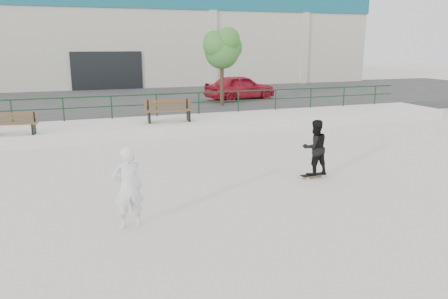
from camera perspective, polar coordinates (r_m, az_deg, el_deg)
name	(u,v)px	position (r m, az deg, el deg)	size (l,w,h in m)	color
ground	(206,213)	(9.98, -2.34, -8.29)	(120.00, 120.00, 0.00)	beige
ledge	(140,128)	(18.88, -10.94, 2.78)	(30.00, 3.00, 0.50)	silver
parking_strip	(118,103)	(27.22, -13.72, 5.92)	(60.00, 14.00, 0.50)	#303030
railing	(134,101)	(20.00, -11.65, 6.23)	(28.00, 0.06, 1.03)	#153B1E
commercial_building	(97,34)	(40.95, -16.24, 14.31)	(44.20, 16.33, 8.00)	#BBB9A8
bench_left	(13,124)	(17.66, -25.82, 3.02)	(1.76, 0.78, 0.78)	brown
bench_right	(169,111)	(18.70, -7.25, 5.03)	(2.04, 0.70, 0.93)	brown
tree	(222,47)	(23.42, -0.22, 13.20)	(2.28, 2.03, 4.06)	#4B3825
red_car	(240,87)	(26.06, 2.12, 8.13)	(1.72, 4.28, 1.46)	#A71428
skateboard	(313,175)	(12.76, 11.60, -3.28)	(0.79, 0.26, 0.09)	black
standing_skater	(315,147)	(12.55, 11.78, 0.27)	(0.77, 0.60, 1.58)	black
seated_skater	(128,187)	(9.19, -12.42, -4.84)	(0.63, 0.41, 1.73)	silver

